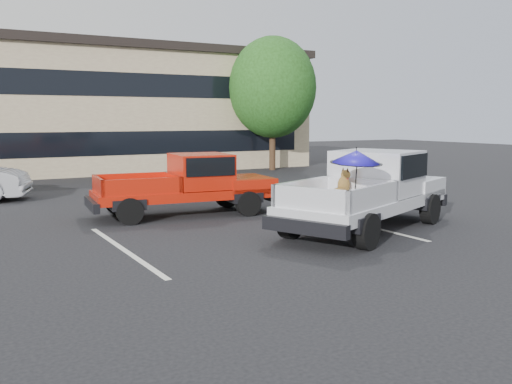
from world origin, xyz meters
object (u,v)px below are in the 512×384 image
at_px(silver_pickup, 373,185).
at_px(red_pickup, 196,182).
at_px(tree_right, 273,87).
at_px(tree_back, 161,89).

bearing_deg(silver_pickup, red_pickup, 102.52).
bearing_deg(silver_pickup, tree_right, 44.02).
bearing_deg(tree_back, tree_right, -69.44).
relative_size(silver_pickup, red_pickup, 1.14).
distance_m(tree_right, red_pickup, 14.38).
height_order(tree_back, silver_pickup, tree_back).
xyz_separation_m(tree_right, red_pickup, (-8.98, -10.74, -3.29)).
height_order(tree_right, red_pickup, tree_right).
height_order(tree_back, red_pickup, tree_back).
xyz_separation_m(tree_right, silver_pickup, (-6.09, -14.72, -3.16)).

